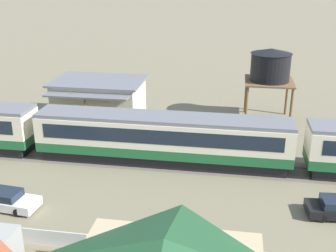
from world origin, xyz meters
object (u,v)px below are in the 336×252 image
object	(u,v)px
station_building	(100,100)
parked_car_white	(6,200)
passenger_train	(165,137)
water_tower	(270,66)

from	to	relation	value
station_building	parked_car_white	bearing A→B (deg)	-93.15
passenger_train	station_building	distance (m)	12.40
passenger_train	parked_car_white	size ratio (longest dim) A/B	14.17
water_tower	parked_car_white	distance (m)	28.20
water_tower	passenger_train	bearing A→B (deg)	-126.50
water_tower	station_building	bearing A→B (deg)	-170.20
station_building	water_tower	bearing A→B (deg)	9.80
passenger_train	parked_car_white	xyz separation A→B (m)	(-9.51, -8.74, -1.68)
water_tower	parked_car_white	size ratio (longest dim) A/B	1.67
station_building	water_tower	size ratio (longest dim) A/B	1.22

